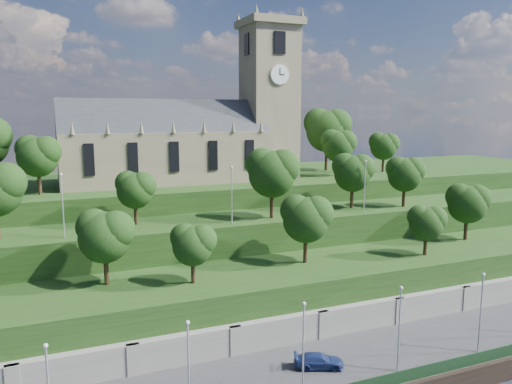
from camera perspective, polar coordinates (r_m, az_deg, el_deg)
name	(u,v)px	position (r m, az deg, el deg)	size (l,w,h in m)	color
promenade	(304,380)	(50.57, 5.50, -20.57)	(160.00, 12.00, 2.00)	#2D2D30
retaining_wall	(277,339)	(54.61, 2.47, -16.39)	(160.00, 2.10, 5.00)	slate
embankment_lower	(256,305)	(59.07, -0.04, -12.76)	(160.00, 12.00, 8.00)	#193411
embankment_upper	(225,262)	(68.13, -3.59, -7.99)	(160.00, 10.00, 12.00)	#193411
hilltop	(185,220)	(87.27, -8.07, -3.23)	(160.00, 32.00, 15.00)	#193411
church	(194,134)	(81.68, -7.06, 6.59)	(38.60, 12.35, 27.60)	#6E634D
trees_lower	(293,223)	(58.90, 4.21, -3.51)	(68.18, 8.87, 8.31)	black
trees_upper	(241,176)	(65.38, -1.69, 1.83)	(60.55, 8.42, 9.37)	black
trees_hilltop	(172,138)	(80.48, -9.61, 6.12)	(79.18, 16.65, 11.83)	black
lamp_posts_promenade	(303,341)	(44.32, 5.43, -16.64)	(60.36, 0.36, 8.32)	#B2B2B7
lamp_posts_upper	(232,190)	(63.05, -2.80, 0.22)	(40.36, 0.36, 7.36)	#B2B2B7
car_right	(319,361)	(50.28, 7.19, -18.59)	(1.93, 4.74, 1.38)	navy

